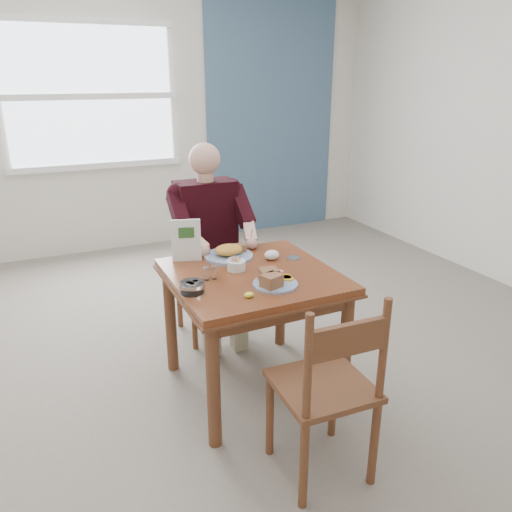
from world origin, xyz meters
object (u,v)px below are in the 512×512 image
table (252,291)px  diner (210,229)px  chair_near (328,389)px  near_plate (273,280)px  chair_far (207,270)px  far_plate (229,252)px

table → diner: size_ratio=0.66×
chair_near → near_plate: bearing=88.3°
table → diner: diner is taller
chair_far → diner: size_ratio=0.69×
diner → chair_far: bearing=90.0°
table → near_plate: bearing=-83.4°
chair_near → diner: size_ratio=0.69×
chair_far → table: bearing=-90.0°
diner → near_plate: (0.02, -0.92, -0.03)m
chair_far → diner: diner is taller
chair_near → near_plate: 0.66m
table → near_plate: size_ratio=3.30×
chair_far → far_plate: bearing=-92.6°
near_plate → far_plate: (-0.05, 0.50, 0.00)m
table → chair_near: (0.01, -0.80, -0.16)m
chair_near → near_plate: size_ratio=3.41×
table → diner: 0.73m
chair_far → chair_near: size_ratio=1.00×
table → near_plate: 0.25m
table → far_plate: size_ratio=2.76×
chair_far → near_plate: bearing=-88.6°
diner → far_plate: size_ratio=4.16×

